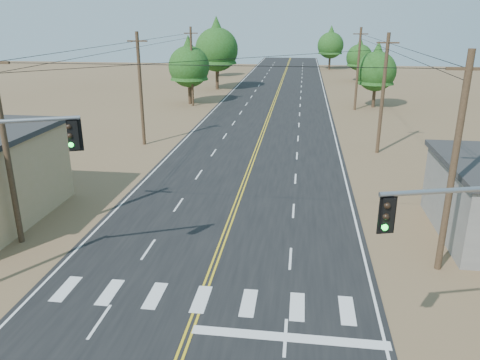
# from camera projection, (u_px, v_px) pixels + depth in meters

# --- Properties ---
(road) EXTENTS (15.00, 200.00, 0.02)m
(road) POSITION_uv_depth(u_px,v_px,m) (255.00, 154.00, 40.16)
(road) COLOR black
(road) RESTS_ON ground
(utility_pole_left_near) EXTENTS (1.80, 0.30, 10.00)m
(utility_pole_left_near) POSITION_uv_depth(u_px,v_px,m) (6.00, 148.00, 22.93)
(utility_pole_left_near) COLOR #4C3826
(utility_pole_left_near) RESTS_ON ground
(utility_pole_left_mid) EXTENTS (1.80, 0.30, 10.00)m
(utility_pole_left_mid) POSITION_uv_depth(u_px,v_px,m) (141.00, 89.00, 41.64)
(utility_pole_left_mid) COLOR #4C3826
(utility_pole_left_mid) RESTS_ON ground
(utility_pole_left_far) EXTENTS (1.80, 0.30, 10.00)m
(utility_pole_left_far) POSITION_uv_depth(u_px,v_px,m) (192.00, 66.00, 60.35)
(utility_pole_left_far) COLOR #4C3826
(utility_pole_left_far) RESTS_ON ground
(utility_pole_right_near) EXTENTS (1.80, 0.30, 10.00)m
(utility_pole_right_near) POSITION_uv_depth(u_px,v_px,m) (454.00, 165.00, 20.32)
(utility_pole_right_near) COLOR #4C3826
(utility_pole_right_near) RESTS_ON ground
(utility_pole_right_mid) EXTENTS (1.80, 0.30, 10.00)m
(utility_pole_right_mid) POSITION_uv_depth(u_px,v_px,m) (383.00, 94.00, 39.03)
(utility_pole_right_mid) COLOR #4C3826
(utility_pole_right_mid) RESTS_ON ground
(utility_pole_right_far) EXTENTS (1.80, 0.30, 10.00)m
(utility_pole_right_far) POSITION_uv_depth(u_px,v_px,m) (358.00, 68.00, 57.73)
(utility_pole_right_far) COLOR #4C3826
(utility_pole_right_far) RESTS_ON ground
(tree_left_near) EXTENTS (5.38, 5.38, 8.97)m
(tree_left_near) POSITION_uv_depth(u_px,v_px,m) (189.00, 62.00, 61.55)
(tree_left_near) COLOR #3F2D1E
(tree_left_near) RESTS_ON ground
(tree_left_mid) EXTENTS (6.80, 6.80, 11.33)m
(tree_left_mid) POSITION_uv_depth(u_px,v_px,m) (217.00, 45.00, 73.66)
(tree_left_mid) COLOR #3F2D1E
(tree_left_mid) RESTS_ON ground
(tree_left_far) EXTENTS (4.50, 4.50, 7.50)m
(tree_left_far) POSITION_uv_depth(u_px,v_px,m) (218.00, 52.00, 90.94)
(tree_left_far) COLOR #3F2D1E
(tree_left_far) RESTS_ON ground
(tree_right_near) EXTENTS (5.01, 5.01, 8.35)m
(tree_right_near) POSITION_uv_depth(u_px,v_px,m) (377.00, 67.00, 59.37)
(tree_right_near) COLOR #3F2D1E
(tree_right_near) RESTS_ON ground
(tree_right_mid) EXTENTS (4.61, 4.61, 7.69)m
(tree_right_mid) POSITION_uv_depth(u_px,v_px,m) (359.00, 55.00, 83.92)
(tree_right_mid) COLOR #3F2D1E
(tree_right_mid) RESTS_ON ground
(tree_right_far) EXTENTS (5.65, 5.65, 9.42)m
(tree_right_far) POSITION_uv_depth(u_px,v_px,m) (331.00, 43.00, 102.43)
(tree_right_far) COLOR #3F2D1E
(tree_right_far) RESTS_ON ground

